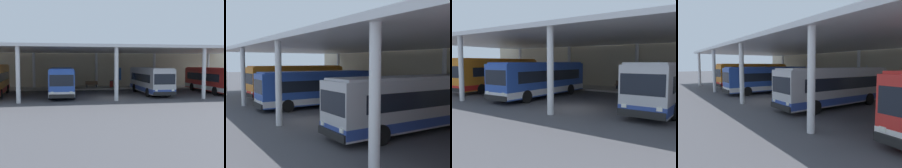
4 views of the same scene
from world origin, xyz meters
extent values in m
plane|color=#47474C|center=(0.00, 0.00, 0.00)|extent=(200.00, 200.00, 0.00)
cube|color=#A39E93|center=(0.00, 11.75, 0.09)|extent=(42.00, 4.50, 0.18)
cube|color=#C1B293|center=(0.00, 15.00, 3.35)|extent=(48.00, 1.60, 6.70)
cube|color=silver|center=(0.00, 5.50, 5.40)|extent=(40.00, 17.00, 0.30)
cylinder|color=silver|center=(-18.50, 13.50, 2.62)|extent=(0.40, 0.40, 5.25)
cylinder|color=silver|center=(-9.25, -2.50, 2.62)|extent=(0.40, 0.40, 5.25)
cylinder|color=silver|center=(-9.25, 13.50, 2.62)|extent=(0.40, 0.40, 5.25)
cylinder|color=silver|center=(0.00, -2.50, 2.62)|extent=(0.40, 0.40, 5.25)
cylinder|color=silver|center=(0.00, 13.50, 2.62)|extent=(0.40, 0.40, 5.25)
cube|color=orange|center=(-12.98, 4.42, 1.90)|extent=(3.29, 11.35, 3.10)
cube|color=red|center=(-12.98, 4.42, 0.70)|extent=(3.31, 11.37, 0.50)
cube|color=black|center=(-12.99, 4.57, 2.20)|extent=(3.19, 9.34, 0.90)
cube|color=black|center=(-12.59, -1.11, 2.25)|extent=(2.30, 0.28, 1.10)
cube|color=black|center=(-12.58, -1.20, 0.55)|extent=(2.46, 0.33, 0.36)
cube|color=orange|center=(-12.98, 4.42, 3.51)|extent=(3.06, 10.89, 0.12)
cube|color=yellow|center=(-12.59, -1.08, 3.27)|extent=(1.75, 0.24, 0.28)
cube|color=white|center=(-11.68, -1.13, 0.90)|extent=(0.28, 0.10, 0.20)
cylinder|color=black|center=(-13.96, 0.87, 0.50)|extent=(0.35, 1.02, 1.00)
cylinder|color=black|center=(-11.51, 1.05, 0.50)|extent=(0.35, 1.02, 1.00)
cylinder|color=black|center=(-14.42, 7.41, 0.50)|extent=(0.35, 1.02, 1.00)
cylinder|color=black|center=(-11.98, 7.58, 0.50)|extent=(0.35, 1.02, 1.00)
cube|color=#284CA8|center=(-5.24, 2.90, 1.70)|extent=(2.60, 10.42, 2.70)
cube|color=silver|center=(-5.24, 2.90, 0.70)|extent=(2.62, 10.44, 0.50)
cube|color=black|center=(-5.24, 3.05, 2.00)|extent=(2.62, 8.55, 0.90)
cube|color=black|center=(-5.29, -2.25, 2.05)|extent=(2.30, 0.14, 1.10)
cube|color=black|center=(-5.29, -2.34, 0.55)|extent=(2.45, 0.18, 0.36)
cube|color=#2A50B0|center=(-5.24, 2.90, 3.11)|extent=(2.39, 10.01, 0.12)
cube|color=yellow|center=(-5.29, -2.22, 2.87)|extent=(1.75, 0.14, 0.28)
cube|color=white|center=(-6.19, -2.32, 0.90)|extent=(0.28, 0.08, 0.20)
cube|color=white|center=(-4.39, -2.33, 0.90)|extent=(0.28, 0.08, 0.20)
cylinder|color=black|center=(-6.50, -0.31, 0.50)|extent=(0.29, 1.00, 1.00)
cylinder|color=black|center=(-4.05, -0.33, 0.50)|extent=(0.29, 1.00, 1.00)
cylinder|color=black|center=(-6.44, 5.78, 0.50)|extent=(0.29, 1.00, 1.00)
cylinder|color=black|center=(-3.99, 5.75, 0.50)|extent=(0.29, 1.00, 1.00)
cube|color=#B7B7BC|center=(5.33, 3.41, 1.70)|extent=(2.64, 10.43, 2.70)
cube|color=#2D4799|center=(5.33, 3.41, 0.70)|extent=(2.66, 10.45, 0.50)
cube|color=black|center=(5.34, 3.56, 2.00)|extent=(2.65, 8.56, 0.90)
cube|color=black|center=(5.27, -1.73, 2.05)|extent=(2.30, 0.15, 1.10)
cube|color=black|center=(5.27, -1.82, 0.55)|extent=(2.45, 0.19, 0.36)
cube|color=silver|center=(5.33, 3.41, 3.11)|extent=(2.43, 10.01, 0.12)
cube|color=yellow|center=(5.27, -1.70, 2.87)|extent=(1.75, 0.14, 0.28)
cube|color=white|center=(4.37, -1.80, 0.90)|extent=(0.28, 0.08, 0.20)
cube|color=white|center=(6.17, -1.83, 0.90)|extent=(0.28, 0.08, 0.20)
cylinder|color=black|center=(4.07, 0.21, 0.50)|extent=(0.29, 1.00, 1.00)
cylinder|color=black|center=(6.52, 0.17, 0.50)|extent=(0.29, 1.00, 1.00)
cylinder|color=black|center=(4.15, 6.29, 0.50)|extent=(0.29, 1.00, 1.00)
cube|color=brown|center=(-0.90, 11.75, 0.63)|extent=(1.80, 0.44, 0.08)
cube|color=brown|center=(-0.90, 11.95, 0.88)|extent=(1.80, 0.06, 0.44)
cube|color=#2D2D33|center=(-1.60, 11.75, 0.41)|extent=(0.10, 0.36, 0.45)
cube|color=#2D2D33|center=(-0.20, 11.75, 0.41)|extent=(0.10, 0.36, 0.45)
cylinder|color=maroon|center=(2.07, 11.80, 0.63)|extent=(0.48, 0.48, 0.90)
cylinder|color=black|center=(2.07, 11.80, 1.12)|extent=(0.52, 0.52, 0.08)
cylinder|color=#B2B2B7|center=(2.99, 10.95, 1.78)|extent=(0.12, 0.12, 3.20)
cube|color=#285199|center=(2.99, 10.93, 2.16)|extent=(0.70, 0.04, 1.80)
camera|label=1|loc=(-5.38, -29.88, 3.67)|focal=45.79mm
camera|label=2|loc=(16.24, -8.33, 3.95)|focal=43.81mm
camera|label=3|loc=(8.94, -13.94, 3.19)|focal=38.77mm
camera|label=4|loc=(16.82, -8.97, 3.40)|focal=32.45mm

